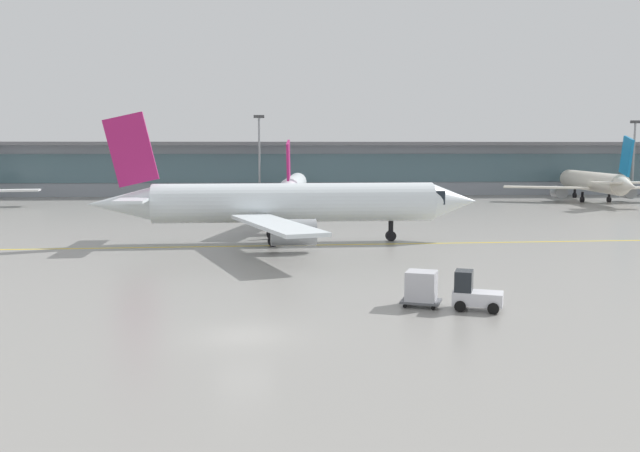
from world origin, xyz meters
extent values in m
plane|color=gray|center=(0.00, 0.00, 0.00)|extent=(400.00, 400.00, 0.00)
cube|color=yellow|center=(3.14, 29.06, 0.00)|extent=(109.93, 4.72, 0.01)
cube|color=#8C939E|center=(0.00, 94.93, 4.50)|extent=(180.66, 8.00, 9.00)
cube|color=slate|center=(0.00, 90.85, 4.95)|extent=(173.43, 0.16, 5.04)
cube|color=slate|center=(0.00, 93.43, 9.30)|extent=(187.89, 11.00, 0.60)
cylinder|color=white|center=(4.06, 71.99, 2.99)|extent=(4.69, 21.10, 2.91)
cone|color=white|center=(5.10, 84.15, 2.99)|extent=(3.05, 3.71, 2.76)
cube|color=black|center=(4.91, 81.84, 3.36)|extent=(2.48, 2.80, 1.02)
cone|color=white|center=(2.96, 59.25, 2.99)|extent=(2.86, 4.84, 2.47)
cube|color=white|center=(-3.50, 70.92, 2.19)|extent=(12.15, 6.83, 0.24)
cylinder|color=#999EA3|center=(-1.00, 72.00, 1.38)|extent=(2.05, 3.22, 1.80)
cube|color=white|center=(11.32, 69.65, 2.19)|extent=(12.27, 4.99, 0.24)
cylinder|color=#999EA3|center=(9.05, 71.13, 1.38)|extent=(2.05, 3.22, 1.80)
cube|color=#B21E66|center=(3.04, 60.18, 6.92)|extent=(0.64, 3.93, 5.47)
cube|color=white|center=(0.94, 60.70, 3.43)|extent=(4.43, 2.41, 0.21)
cube|color=white|center=(5.20, 60.33, 3.43)|extent=(4.43, 2.41, 0.21)
cylinder|color=black|center=(4.69, 79.29, 0.77)|extent=(0.38, 0.38, 1.54)
cylinder|color=black|center=(4.69, 79.29, 0.38)|extent=(0.53, 0.81, 0.77)
cylinder|color=black|center=(1.95, 70.46, 0.77)|extent=(0.38, 0.38, 1.54)
cylinder|color=black|center=(1.95, 70.46, 0.38)|extent=(0.53, 0.81, 0.77)
cylinder|color=black|center=(5.87, 70.12, 0.77)|extent=(0.38, 0.38, 1.54)
cylinder|color=black|center=(5.87, 70.12, 0.38)|extent=(0.53, 0.81, 0.77)
cylinder|color=silver|center=(52.05, 75.78, 3.19)|extent=(5.07, 22.53, 3.10)
cone|color=silver|center=(53.20, 88.76, 3.19)|extent=(3.27, 3.97, 2.95)
cube|color=black|center=(52.98, 86.29, 3.58)|extent=(2.66, 3.00, 1.09)
cone|color=silver|center=(50.83, 62.18, 3.19)|extent=(3.07, 5.18, 2.64)
cube|color=silver|center=(43.97, 74.67, 2.34)|extent=(12.97, 7.33, 0.26)
cylinder|color=#999EA3|center=(46.64, 75.80, 1.48)|extent=(2.20, 3.44, 1.92)
cylinder|color=#999EA3|center=(57.37, 74.85, 1.48)|extent=(2.20, 3.44, 1.92)
cube|color=#1472B2|center=(50.92, 63.17, 7.39)|extent=(0.70, 4.20, 5.84)
cube|color=silver|center=(48.68, 63.74, 3.66)|extent=(4.74, 2.59, 0.22)
cube|color=silver|center=(53.23, 63.33, 3.66)|extent=(4.74, 2.59, 0.22)
cylinder|color=black|center=(52.74, 83.57, 0.82)|extent=(0.40, 0.40, 1.64)
cylinder|color=black|center=(52.74, 83.57, 0.41)|extent=(0.57, 0.86, 0.82)
cylinder|color=black|center=(49.79, 74.15, 0.82)|extent=(0.40, 0.40, 1.64)
cylinder|color=black|center=(49.79, 74.15, 0.41)|extent=(0.57, 0.86, 0.82)
cylinder|color=black|center=(53.97, 73.78, 0.82)|extent=(0.40, 0.40, 1.64)
cylinder|color=black|center=(53.97, 73.78, 0.41)|extent=(0.57, 0.86, 0.82)
cylinder|color=white|center=(3.14, 31.06, 3.64)|extent=(25.60, 4.55, 3.54)
cone|color=white|center=(17.99, 31.65, 3.64)|extent=(4.38, 3.53, 3.36)
cube|color=black|center=(15.16, 31.54, 4.09)|extent=(3.29, 2.88, 1.24)
cone|color=white|center=(-12.42, 30.44, 3.64)|extent=(5.78, 3.23, 3.01)
cube|color=white|center=(0.70, 40.03, 2.67)|extent=(6.70, 14.95, 0.29)
cylinder|color=#999EA3|center=(2.37, 37.18, 1.69)|extent=(3.83, 2.33, 2.19)
cube|color=white|center=(1.42, 21.93, 2.67)|extent=(7.74, 14.88, 0.29)
cylinder|color=#999EA3|center=(2.86, 24.90, 1.69)|extent=(3.83, 2.33, 2.19)
cube|color=#B21E66|center=(-11.29, 30.49, 8.43)|extent=(4.78, 0.56, 6.66)
cube|color=white|center=(-10.98, 33.10, 4.17)|extent=(2.70, 5.30, 0.25)
cube|color=white|center=(-10.77, 27.90, 4.17)|extent=(2.70, 5.30, 0.25)
cylinder|color=black|center=(12.05, 31.41, 0.94)|extent=(0.46, 0.46, 1.87)
cylinder|color=black|center=(12.05, 31.41, 0.47)|extent=(0.96, 0.61, 0.94)
cylinder|color=black|center=(0.96, 33.37, 0.94)|extent=(0.46, 0.46, 1.87)
cylinder|color=black|center=(0.96, 33.37, 0.47)|extent=(0.96, 0.61, 0.94)
cylinder|color=black|center=(1.15, 28.58, 0.94)|extent=(0.46, 0.46, 1.87)
cylinder|color=black|center=(1.15, 28.58, 0.47)|extent=(0.96, 0.61, 0.94)
cube|color=silver|center=(12.20, 4.25, 0.65)|extent=(2.93, 2.23, 0.70)
cube|color=#1E2328|center=(11.50, 4.52, 1.55)|extent=(1.28, 1.48, 1.10)
cylinder|color=black|center=(13.24, 4.61, 0.30)|extent=(0.64, 0.42, 0.60)
cylinder|color=black|center=(12.74, 3.30, 0.30)|extent=(0.64, 0.42, 0.60)
cylinder|color=black|center=(11.65, 5.21, 0.30)|extent=(0.64, 0.42, 0.60)
cylinder|color=black|center=(11.16, 3.90, 0.30)|extent=(0.64, 0.42, 0.60)
cube|color=#595B60|center=(9.37, 5.33, 0.28)|extent=(2.53, 2.24, 0.12)
cube|color=silver|center=(9.37, 5.33, 1.14)|extent=(2.03, 1.97, 1.60)
cylinder|color=black|center=(10.32, 5.72, 0.11)|extent=(0.24, 0.17, 0.22)
cylinder|color=black|center=(9.82, 4.41, 0.11)|extent=(0.24, 0.17, 0.22)
cylinder|color=black|center=(8.92, 6.25, 0.11)|extent=(0.24, 0.17, 0.22)
cylinder|color=black|center=(8.42, 4.94, 0.11)|extent=(0.24, 0.17, 0.22)
cylinder|color=gray|center=(-1.45, 86.01, 6.78)|extent=(0.36, 0.36, 13.56)
cube|color=#3F3F42|center=(-1.45, 86.01, 13.81)|extent=(1.80, 0.30, 0.50)
cylinder|color=gray|center=(64.89, 87.31, 6.43)|extent=(0.36, 0.36, 12.87)
cube|color=#3F3F42|center=(64.89, 87.31, 13.12)|extent=(1.80, 0.30, 0.50)
camera|label=1|loc=(1.57, -30.82, 8.64)|focal=38.31mm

